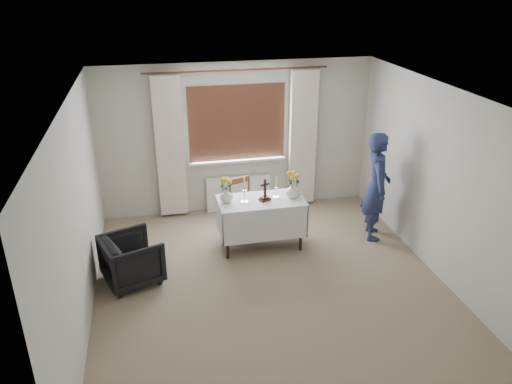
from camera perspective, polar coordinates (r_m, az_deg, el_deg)
ground at (r=6.61m, az=1.88°, el=-10.92°), size 5.00×5.00×0.00m
altar_table at (r=7.34m, az=0.58°, el=-3.60°), size 1.24×0.64×0.76m
wooden_chair at (r=7.76m, az=-1.24°, el=-1.59°), size 0.51×0.51×0.86m
armchair at (r=6.78m, az=-14.00°, el=-7.47°), size 0.90×0.89×0.65m
person at (r=7.66m, az=13.60°, el=0.65°), size 0.55×0.69×1.67m
radiator at (r=8.53m, az=-2.00°, el=-0.11°), size 1.10×0.10×0.60m
wooden_cross at (r=7.09m, az=1.03°, el=0.26°), size 0.18×0.16×0.33m
candlestick_left at (r=7.02m, az=-1.34°, el=0.23°), size 0.12×0.12×0.38m
candlestick_right at (r=7.19m, az=2.32°, el=0.53°), size 0.11×0.11×0.32m
flower_vase_left at (r=7.08m, az=-3.42°, el=-0.39°), size 0.25×0.25×0.20m
flower_vase_right at (r=7.22m, az=4.20°, el=0.18°), size 0.26×0.26×0.22m
wicker_basket at (r=7.38m, az=4.30°, el=0.08°), size 0.25×0.25×0.07m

